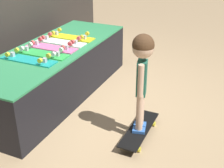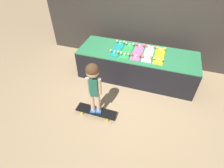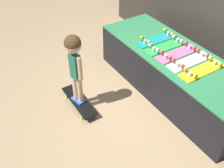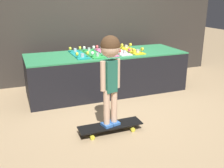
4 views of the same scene
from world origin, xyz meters
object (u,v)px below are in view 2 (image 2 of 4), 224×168
Objects in this scene: skateboard_pink_on_rack at (138,51)px; child at (93,81)px; skateboard_teal_on_rack at (118,48)px; skateboard_green_on_rack at (127,50)px; skateboard_white_on_rack at (149,53)px; skateboard_on_floor at (96,111)px; skateboard_yellow_on_rack at (159,55)px.

child reaches higher than skateboard_pink_on_rack.
skateboard_teal_on_rack is 1.00× the size of skateboard_green_on_rack.
skateboard_green_on_rack is 0.44m from skateboard_white_on_rack.
child reaches higher than skateboard_green_on_rack.
skateboard_pink_on_rack is 1.00× the size of skateboard_white_on_rack.
skateboard_white_on_rack is 1.58m from skateboard_on_floor.
child reaches higher than skateboard_white_on_rack.
skateboard_green_on_rack and skateboard_white_on_rack have the same top height.
skateboard_pink_on_rack is 0.89× the size of skateboard_on_floor.
child is at bearing -116.43° from skateboard_white_on_rack.
skateboard_yellow_on_rack is at bearing -0.43° from skateboard_pink_on_rack.
skateboard_on_floor is (-0.21, -1.30, -0.58)m from skateboard_green_on_rack.
skateboard_yellow_on_rack is (0.66, 0.01, 0.00)m from skateboard_green_on_rack.
skateboard_pink_on_rack is at bearing 58.62° from child.
skateboard_pink_on_rack is at bearing 71.72° from skateboard_on_floor.
child is at bearing -90.00° from skateboard_on_floor.
skateboard_teal_on_rack is 1.00× the size of skateboard_white_on_rack.
skateboard_teal_on_rack and skateboard_pink_on_rack have the same top height.
skateboard_pink_on_rack is at bearing -179.27° from skateboard_white_on_rack.
skateboard_pink_on_rack and skateboard_yellow_on_rack have the same top height.
child is (0.01, -1.32, 0.15)m from skateboard_teal_on_rack.
skateboard_teal_on_rack is at bearing 90.30° from skateboard_on_floor.
skateboard_teal_on_rack is at bearing 77.20° from child.
skateboard_white_on_rack is at bearing 2.65° from skateboard_green_on_rack.
skateboard_pink_on_rack is at bearing -0.71° from skateboard_teal_on_rack.
skateboard_yellow_on_rack is (0.88, -0.01, 0.00)m from skateboard_teal_on_rack.
skateboard_teal_on_rack is 1.00× the size of skateboard_yellow_on_rack.
child is (-0.44, -1.32, 0.15)m from skateboard_pink_on_rack.
skateboard_pink_on_rack is at bearing 179.57° from skateboard_yellow_on_rack.
skateboard_teal_on_rack and skateboard_yellow_on_rack have the same top height.
skateboard_green_on_rack is 1.00× the size of skateboard_yellow_on_rack.
skateboard_white_on_rack is 1.00× the size of skateboard_yellow_on_rack.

